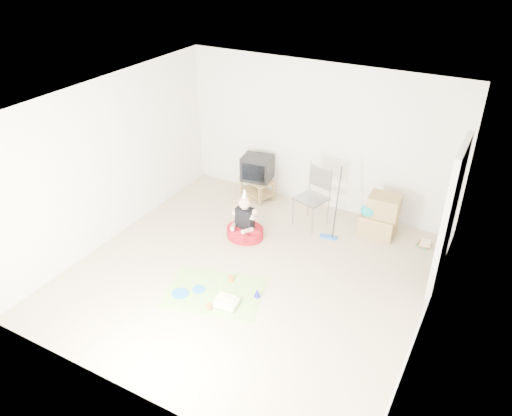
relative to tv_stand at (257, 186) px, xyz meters
The scene contains 16 objects.
ground 2.38m from the tv_stand, 64.44° to the right, with size 5.00×5.00×0.00m, color #CBB892.
doorway_recess 3.71m from the tv_stand, 14.99° to the right, with size 0.02×0.90×2.05m, color black.
tv_stand is the anchor object (origin of this frame).
crt_tv 0.38m from the tv_stand, ahead, with size 0.53×0.44×0.46m, color black.
folding_chair 1.36m from the tv_stand, 18.56° to the right, with size 0.59×0.57×1.05m.
cardboard_boxes 2.40m from the tv_stand, ahead, with size 0.59×0.46×0.73m.
floor_mop 1.83m from the tv_stand, 21.26° to the right, with size 0.30×0.39×1.16m.
book_pile 3.16m from the tv_stand, ahead, with size 0.21×0.26×0.08m.
seated_woman 1.39m from the tv_stand, 69.85° to the right, with size 0.64×0.64×0.90m.
party_mat 2.87m from the tv_stand, 73.68° to the right, with size 1.34×0.97×0.01m, color #FF35A9.
birthday_cake 3.11m from the tv_stand, 69.32° to the right, with size 0.34×0.28×0.15m.
blue_plate_near 2.88m from the tv_stand, 78.37° to the right, with size 0.19×0.19×0.01m, color blue.
blue_plate_far 3.05m from the tv_stand, 82.41° to the right, with size 0.24×0.24×0.01m, color blue.
orange_cup_near 2.58m from the tv_stand, 70.02° to the right, with size 0.08×0.08×0.09m, color #EA591A.
orange_cup_far 3.23m from the tv_stand, 73.07° to the right, with size 0.08×0.08×0.09m, color #EA591A.
blue_party_hat 2.90m from the tv_stand, 61.54° to the right, with size 0.09×0.09×0.14m, color #1920B5.
Camera 1 is at (2.93, -5.17, 4.57)m, focal length 35.00 mm.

